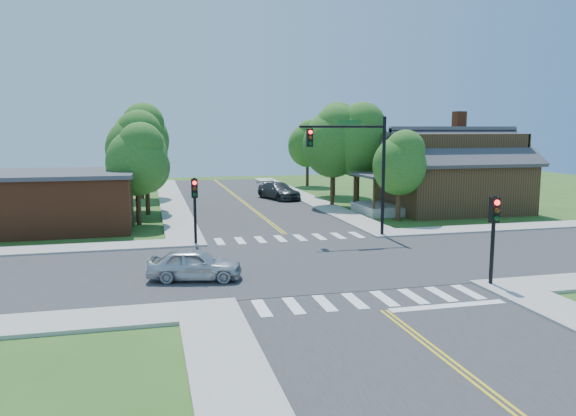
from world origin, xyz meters
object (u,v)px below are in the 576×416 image
object	(u,v)px
signal_pole_se	(494,223)
car_silver	(195,265)
signal_pole_nw	(195,198)
signal_mast_ne	(357,157)
house_ne	(451,169)
car_dgrey	(279,191)

from	to	relation	value
signal_pole_se	car_silver	world-z (taller)	signal_pole_se
signal_pole_se	signal_pole_nw	size ratio (longest dim) A/B	1.00
signal_pole_se	car_silver	size ratio (longest dim) A/B	0.89
signal_mast_ne	house_ne	xyz separation A→B (m)	(11.19, 8.65, -1.52)
signal_mast_ne	signal_pole_nw	distance (m)	9.76
signal_pole_nw	house_ne	bearing A→B (deg)	22.69
signal_pole_se	house_ne	xyz separation A→B (m)	(9.51, 19.86, 0.67)
signal_mast_ne	signal_pole_nw	world-z (taller)	signal_mast_ne
house_ne	car_dgrey	world-z (taller)	house_ne
signal_pole_se	house_ne	world-z (taller)	house_ne
signal_pole_se	house_ne	bearing A→B (deg)	64.42
signal_pole_se	car_dgrey	size ratio (longest dim) A/B	0.67
signal_pole_nw	signal_pole_se	bearing A→B (deg)	-45.00
signal_pole_se	car_dgrey	world-z (taller)	signal_pole_se
signal_pole_se	car_dgrey	distance (m)	30.09
signal_pole_nw	car_dgrey	size ratio (longest dim) A/B	0.67
car_silver	house_ne	bearing A→B (deg)	-40.29
signal_pole_se	car_dgrey	bearing A→B (deg)	94.01
signal_mast_ne	signal_pole_se	size ratio (longest dim) A/B	1.89
car_silver	car_dgrey	xyz separation A→B (m)	(9.72, 26.06, 0.08)
signal_mast_ne	house_ne	bearing A→B (deg)	37.68
signal_mast_ne	house_ne	size ratio (longest dim) A/B	0.55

